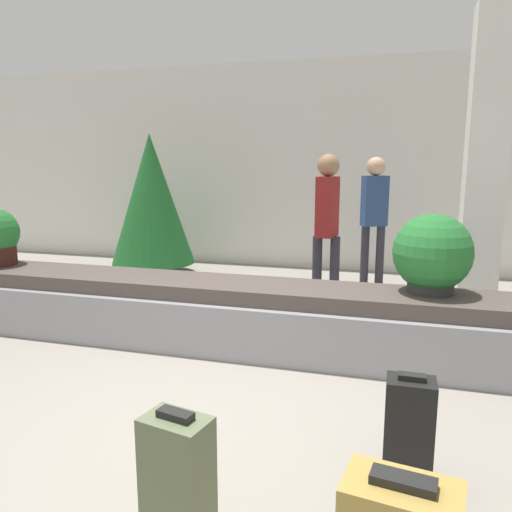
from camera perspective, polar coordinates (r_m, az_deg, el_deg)
name	(u,v)px	position (r m, az deg, el deg)	size (l,w,h in m)	color
ground_plane	(195,425)	(3.41, -7.02, -18.63)	(18.00, 18.00, 0.00)	gray
back_wall	(322,167)	(7.92, 7.50, 10.07)	(18.00, 0.06, 3.20)	silver
carousel	(256,317)	(4.54, 0.00, -7.01)	(8.36, 0.80, 0.60)	gray
pillar	(485,169)	(5.68, 24.67, 9.03)	(0.38, 0.38, 3.20)	silver
suitcase_0	(409,431)	(2.86, 17.04, -18.54)	(0.25, 0.18, 0.60)	black
suitcase_1	(178,500)	(2.21, -8.89, -25.84)	(0.29, 0.22, 0.73)	#5B6647
potted_plant_0	(432,255)	(4.33, 19.51, 0.12)	(0.64, 0.64, 0.66)	#2D2D2D
traveler_0	(374,210)	(6.82, 13.36, 5.15)	(0.37, 0.31, 1.74)	#282833
traveler_1	(327,217)	(5.65, 8.12, 4.40)	(0.31, 0.35, 1.76)	#282833
decorated_tree	(151,199)	(7.55, -11.86, 6.35)	(1.23, 1.23, 2.08)	#4C331E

